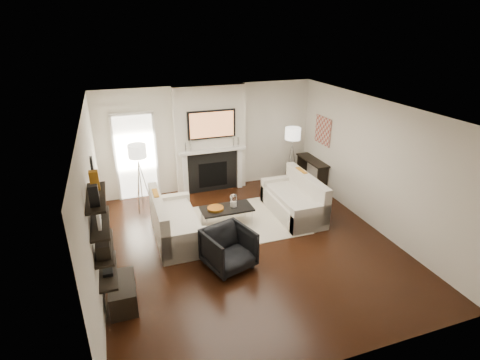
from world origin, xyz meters
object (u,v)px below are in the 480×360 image
object	(u,v)px
armchair	(229,247)
ottoman_near	(122,285)
lamp_right_shade	(293,134)
lamp_left_shade	(137,151)
loveseat_left_base	(177,229)
loveseat_right_base	(292,206)
coffee_table	(227,209)

from	to	relation	value
armchair	ottoman_near	size ratio (longest dim) A/B	2.02
lamp_right_shade	lamp_left_shade	bearing A→B (deg)	-177.90
lamp_left_shade	ottoman_near	distance (m)	3.29
loveseat_left_base	loveseat_right_base	distance (m)	2.68
loveseat_right_base	lamp_right_shade	size ratio (longest dim) A/B	4.50
coffee_table	lamp_left_shade	distance (m)	2.38
ottoman_near	armchair	bearing A→B (deg)	6.08
armchair	ottoman_near	world-z (taller)	armchair
loveseat_left_base	coffee_table	world-z (taller)	same
armchair	ottoman_near	distance (m)	1.88
loveseat_left_base	lamp_left_shade	bearing A→B (deg)	109.39
lamp_left_shade	coffee_table	bearing A→B (deg)	-39.44
armchair	coffee_table	bearing A→B (deg)	56.93
lamp_right_shade	ottoman_near	world-z (taller)	lamp_right_shade
lamp_left_shade	lamp_right_shade	world-z (taller)	same
loveseat_left_base	loveseat_right_base	bearing A→B (deg)	3.30
loveseat_right_base	coffee_table	size ratio (longest dim) A/B	1.64
coffee_table	lamp_right_shade	size ratio (longest dim) A/B	2.75
lamp_right_shade	coffee_table	bearing A→B (deg)	-146.42
armchair	loveseat_left_base	bearing A→B (deg)	101.95
loveseat_left_base	ottoman_near	xyz separation A→B (m)	(-1.16, -1.46, -0.01)
coffee_table	armchair	distance (m)	1.49
loveseat_right_base	lamp_left_shade	distance (m)	3.70
loveseat_left_base	ottoman_near	bearing A→B (deg)	-128.41
armchair	lamp_right_shade	xyz separation A→B (m)	(2.66, 2.93, 1.05)
loveseat_left_base	armchair	distance (m)	1.46
lamp_left_shade	armchair	bearing A→B (deg)	-66.02
coffee_table	lamp_left_shade	bearing A→B (deg)	140.56
coffee_table	lamp_right_shade	bearing A→B (deg)	33.58
lamp_left_shade	ottoman_near	xyz separation A→B (m)	(-0.62, -2.98, -1.25)
lamp_left_shade	lamp_right_shade	size ratio (longest dim) A/B	1.00
loveseat_left_base	lamp_left_shade	size ratio (longest dim) A/B	4.50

